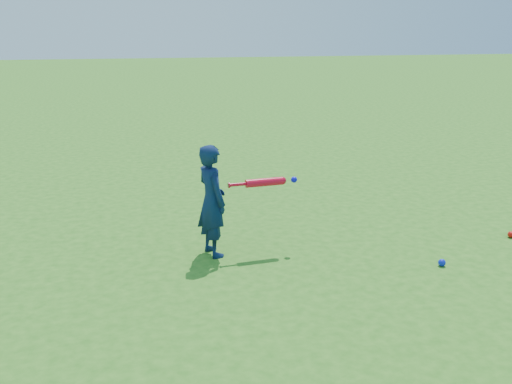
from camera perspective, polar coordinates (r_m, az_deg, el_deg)
ground at (r=6.24m, az=0.66°, el=-6.57°), size 80.00×80.00×0.00m
child at (r=6.15m, az=-4.44°, el=-0.88°), size 0.42×0.52×1.23m
ground_ball_red at (r=7.44m, az=24.15°, el=-3.90°), size 0.08×0.08×0.08m
ground_ball_blue at (r=6.33m, az=18.10°, el=-6.73°), size 0.08×0.08×0.08m
bat_swing at (r=6.22m, az=1.14°, el=1.01°), size 0.79×0.13×0.09m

